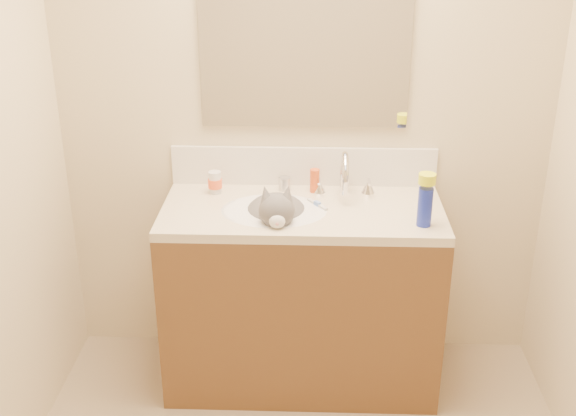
# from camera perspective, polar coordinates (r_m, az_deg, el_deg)

# --- Properties ---
(room_shell) EXTENTS (2.24, 2.54, 2.52)m
(room_shell) POSITION_cam_1_polar(r_m,az_deg,el_deg) (1.93, 0.80, 5.37)
(room_shell) COLOR beige
(room_shell) RESTS_ON ground
(vanity_cabinet) EXTENTS (1.20, 0.55, 0.82)m
(vanity_cabinet) POSITION_cam_1_polar(r_m,az_deg,el_deg) (3.28, 1.09, -7.20)
(vanity_cabinet) COLOR brown
(vanity_cabinet) RESTS_ON ground
(counter_slab) EXTENTS (1.20, 0.55, 0.04)m
(counter_slab) POSITION_cam_1_polar(r_m,az_deg,el_deg) (3.08, 1.15, -0.32)
(counter_slab) COLOR beige
(counter_slab) RESTS_ON vanity_cabinet
(basin) EXTENTS (0.45, 0.36, 0.14)m
(basin) POSITION_cam_1_polar(r_m,az_deg,el_deg) (3.08, -1.10, -1.37)
(basin) COLOR white
(basin) RESTS_ON vanity_cabinet
(faucet) EXTENTS (0.28, 0.20, 0.21)m
(faucet) POSITION_cam_1_polar(r_m,az_deg,el_deg) (3.17, 4.47, 2.40)
(faucet) COLOR silver
(faucet) RESTS_ON counter_slab
(cat) EXTENTS (0.34, 0.40, 0.32)m
(cat) POSITION_cam_1_polar(r_m,az_deg,el_deg) (3.05, -0.90, -0.77)
(cat) COLOR #535053
(cat) RESTS_ON basin
(backsplash) EXTENTS (1.20, 0.02, 0.18)m
(backsplash) POSITION_cam_1_polar(r_m,az_deg,el_deg) (3.28, 1.25, 3.31)
(backsplash) COLOR silver
(backsplash) RESTS_ON counter_slab
(mirror) EXTENTS (0.90, 0.02, 0.80)m
(mirror) POSITION_cam_1_polar(r_m,az_deg,el_deg) (3.12, 1.34, 13.51)
(mirror) COLOR white
(mirror) RESTS_ON room_shell
(pill_bottle) EXTENTS (0.06, 0.06, 0.10)m
(pill_bottle) POSITION_cam_1_polar(r_m,az_deg,el_deg) (3.22, -5.79, 2.03)
(pill_bottle) COLOR silver
(pill_bottle) RESTS_ON counter_slab
(pill_label) EXTENTS (0.07, 0.07, 0.04)m
(pill_label) POSITION_cam_1_polar(r_m,az_deg,el_deg) (3.22, -5.78, 1.96)
(pill_label) COLOR #FA5A29
(pill_label) RESTS_ON pill_bottle
(silver_jar) EXTENTS (0.07, 0.07, 0.06)m
(silver_jar) POSITION_cam_1_polar(r_m,az_deg,el_deg) (3.24, -0.27, 1.94)
(silver_jar) COLOR #B7B7BC
(silver_jar) RESTS_ON counter_slab
(amber_bottle) EXTENTS (0.05, 0.05, 0.11)m
(amber_bottle) POSITION_cam_1_polar(r_m,az_deg,el_deg) (3.22, 2.12, 2.17)
(amber_bottle) COLOR #D94E19
(amber_bottle) RESTS_ON counter_slab
(toothbrush) EXTENTS (0.09, 0.12, 0.01)m
(toothbrush) POSITION_cam_1_polar(r_m,az_deg,el_deg) (3.09, 2.34, 0.29)
(toothbrush) COLOR silver
(toothbrush) RESTS_ON counter_slab
(toothbrush_head) EXTENTS (0.03, 0.04, 0.02)m
(toothbrush_head) POSITION_cam_1_polar(r_m,az_deg,el_deg) (3.09, 2.34, 0.36)
(toothbrush_head) COLOR #6D93E8
(toothbrush_head) RESTS_ON counter_slab
(spray_can) EXTENTS (0.06, 0.06, 0.16)m
(spray_can) POSITION_cam_1_polar(r_m,az_deg,el_deg) (2.93, 10.76, 0.09)
(spray_can) COLOR #1827A9
(spray_can) RESTS_ON counter_slab
(spray_cap) EXTENTS (0.07, 0.07, 0.04)m
(spray_cap) POSITION_cam_1_polar(r_m,az_deg,el_deg) (2.88, 10.94, 2.28)
(spray_cap) COLOR #DEEE19
(spray_cap) RESTS_ON spray_can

